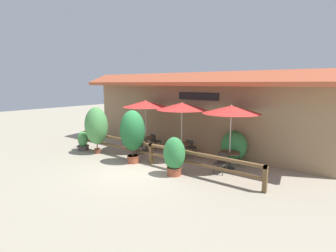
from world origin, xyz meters
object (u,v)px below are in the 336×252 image
object	(u,v)px
chair_far_streetside	(221,162)
potted_plant_tall_tropical	(96,126)
chair_near_streetside	(138,145)
chair_near_wallside	(155,140)
chair_far_wallside	(236,155)
patio_umbrella_far	(231,110)
patio_umbrella_near	(146,104)
dining_table_near	(146,140)
chair_middle_streetside	(172,152)
chair_middle_wallside	(191,147)
dining_table_middle	(181,147)
dining_table_far	(230,155)
potted_plant_broad_leaf	(133,132)
patio_umbrella_middle	(182,106)
potted_plant_entrance_palm	(83,141)
potted_plant_small_flowering	(234,146)
potted_plant_corner_fern	(174,155)

from	to	relation	value
chair_far_streetside	potted_plant_tall_tropical	xyz separation A→B (m)	(-6.54, -1.23, 1.00)
chair_near_streetside	chair_near_wallside	xyz separation A→B (m)	(-0.05, 1.38, 0.00)
chair_far_wallside	chair_far_streetside	bearing A→B (deg)	79.96
chair_near_wallside	patio_umbrella_far	xyz separation A→B (m)	(4.86, -0.70, 2.11)
patio_umbrella_near	dining_table_near	bearing A→B (deg)	0.00
chair_middle_streetside	chair_middle_wallside	distance (m)	1.45
dining_table_middle	dining_table_far	world-z (taller)	same
chair_far_streetside	potted_plant_broad_leaf	bearing A→B (deg)	-165.07
chair_near_wallside	patio_umbrella_middle	xyz separation A→B (m)	(2.34, -0.71, 2.11)
patio_umbrella_near	patio_umbrella_middle	world-z (taller)	same
chair_middle_streetside	potted_plant_entrance_palm	xyz separation A→B (m)	(-5.22, -1.29, 0.02)
chair_near_streetside	potted_plant_entrance_palm	xyz separation A→B (m)	(-2.94, -1.35, 0.02)
dining_table_far	patio_umbrella_near	bearing A→B (deg)	179.85
chair_near_streetside	potted_plant_entrance_palm	world-z (taller)	potted_plant_entrance_palm
potted_plant_broad_leaf	potted_plant_small_flowering	distance (m)	4.71
chair_near_wallside	potted_plant_broad_leaf	bearing A→B (deg)	118.16
dining_table_near	potted_plant_tall_tropical	bearing A→B (deg)	-130.33
chair_far_wallside	chair_middle_streetside	bearing A→B (deg)	20.43
patio_umbrella_middle	chair_middle_wallside	xyz separation A→B (m)	(0.06, 0.73, -2.11)
dining_table_near	potted_plant_entrance_palm	xyz separation A→B (m)	(-2.86, -2.04, -0.10)
patio_umbrella_near	patio_umbrella_middle	distance (m)	2.37
chair_middle_wallside	chair_middle_streetside	bearing A→B (deg)	77.71
patio_umbrella_middle	potted_plant_broad_leaf	world-z (taller)	patio_umbrella_middle
chair_far_wallside	potted_plant_broad_leaf	world-z (taller)	potted_plant_broad_leaf
chair_near_wallside	chair_far_wallside	xyz separation A→B (m)	(4.83, 0.03, 0.00)
chair_near_streetside	potted_plant_entrance_palm	distance (m)	3.23
chair_near_wallside	patio_umbrella_far	bearing A→B (deg)	179.80
chair_middle_streetside	dining_table_near	bearing A→B (deg)	176.37
chair_far_streetside	chair_near_wallside	bearing A→B (deg)	160.47
dining_table_middle	dining_table_far	xyz separation A→B (m)	(2.52, 0.01, 0.00)
chair_near_streetside	potted_plant_small_flowering	size ratio (longest dim) A/B	0.55
patio_umbrella_middle	dining_table_near	bearing A→B (deg)	179.40
potted_plant_small_flowering	potted_plant_tall_tropical	bearing A→B (deg)	-155.78
potted_plant_entrance_palm	chair_near_streetside	bearing A→B (deg)	24.67
chair_near_wallside	chair_far_wallside	size ratio (longest dim) A/B	1.00
patio_umbrella_middle	patio_umbrella_near	bearing A→B (deg)	179.40
chair_near_streetside	potted_plant_broad_leaf	size ratio (longest dim) A/B	0.34
patio_umbrella_middle	chair_far_wallside	distance (m)	3.35
potted_plant_broad_leaf	potted_plant_entrance_palm	bearing A→B (deg)	-179.27
potted_plant_tall_tropical	dining_table_middle	bearing A→B (deg)	25.71
dining_table_middle	potted_plant_tall_tropical	world-z (taller)	potted_plant_tall_tropical
patio_umbrella_far	potted_plant_corner_fern	distance (m)	3.08
dining_table_near	chair_middle_streetside	size ratio (longest dim) A/B	1.06
chair_near_streetside	dining_table_far	size ratio (longest dim) A/B	0.94
potted_plant_tall_tropical	patio_umbrella_middle	bearing A→B (deg)	25.71
chair_near_streetside	patio_umbrella_far	distance (m)	5.30
dining_table_middle	chair_middle_streetside	distance (m)	0.74
dining_table_near	potted_plant_small_flowering	distance (m)	4.77
patio_umbrella_middle	potted_plant_broad_leaf	size ratio (longest dim) A/B	1.13
chair_far_wallside	potted_plant_entrance_palm	xyz separation A→B (m)	(-7.72, -2.76, 0.02)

